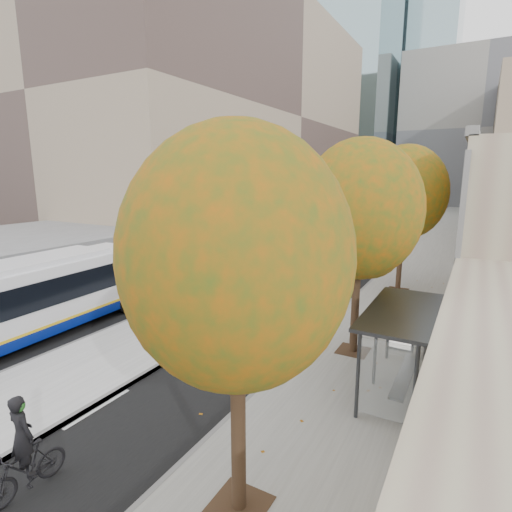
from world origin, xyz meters
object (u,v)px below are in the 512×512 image
Objects in this scene: cyclist at (25,457)px; bus_shelter at (408,325)px; bus_far at (283,231)px; distant_car at (342,222)px.

bus_shelter is at bearing 53.41° from cyclist.
bus_far is at bearing 106.60° from cyclist.
bus_far reaches higher than cyclist.
bus_far is 4.84× the size of distant_car.
bus_shelter is 1.22× the size of distant_car.
distant_car is at bearing 109.87° from bus_shelter.
bus_shelter is 38.74m from distant_car.
cyclist is at bearing -128.50° from bus_shelter.
cyclist is at bearing -73.57° from bus_far.
distant_car is (-7.03, 44.10, -0.19)m from cyclist.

